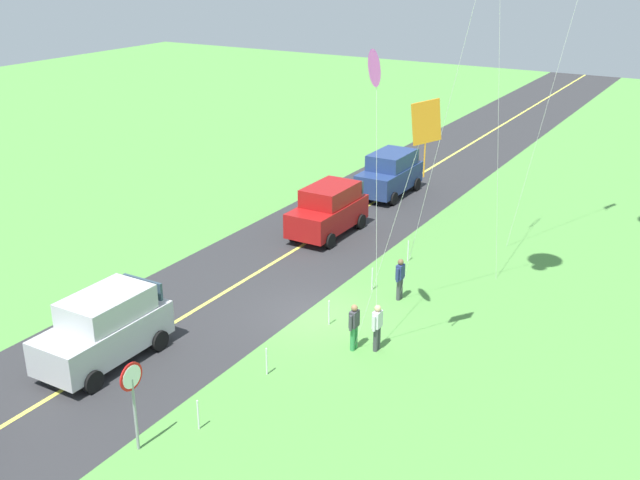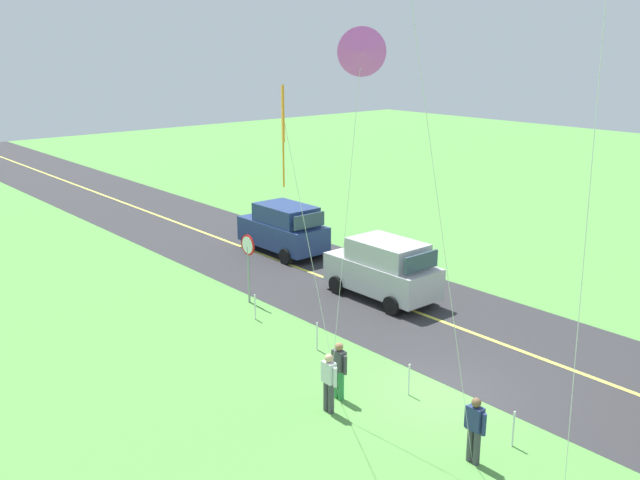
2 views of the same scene
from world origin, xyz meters
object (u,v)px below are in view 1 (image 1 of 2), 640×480
Objects in this scene: car_parked_west_near at (328,210)px; kite_yellow_high at (425,127)px; car_parked_west_far at (390,173)px; stop_sign at (133,389)px; kite_blue_mid at (377,69)px; person_adult_companion at (377,326)px; car_suv_foreground at (105,328)px; person_child_watcher at (354,325)px; person_adult_near at (400,278)px.

kite_yellow_high is (8.41, 7.98, 6.35)m from car_parked_west_near.
car_parked_west_far is 18.30m from kite_yellow_high.
kite_blue_mid is at bearing 163.27° from stop_sign.
kite_yellow_high is at bearing 43.47° from car_parked_west_near.
car_parked_west_near is at bearing 1.32° from car_parked_west_far.
car_parked_west_far is 23.23m from stop_sign.
person_adult_companion is at bearing 46.44° from kite_blue_mid.
car_parked_west_near is 2.75× the size of person_adult_companion.
stop_sign reaches higher than car_suv_foreground.
person_adult_near is at bearing 134.11° from person_child_watcher.
car_suv_foreground is 13.34m from car_parked_west_near.
kite_yellow_high is (15.11, 8.13, 6.35)m from car_parked_west_far.
person_child_watcher is at bearing 34.52° from car_parked_west_near.
kite_yellow_high is (-4.92, 8.31, 6.35)m from car_suv_foreground.
person_adult_near is at bearing 27.41° from car_parked_west_far.
car_suv_foreground is 7.84m from person_child_watcher.
kite_blue_mid is at bearing -57.15° from person_adult_companion.
person_child_watcher is (0.34, -0.66, 0.00)m from person_adult_companion.
person_adult_near is 8.00m from kite_yellow_high.
car_suv_foreground is 1.00× the size of car_parked_west_far.
kite_yellow_high is (-7.80, 4.32, 5.70)m from stop_sign.
car_parked_west_near reaches higher than person_adult_near.
car_parked_west_far is at bearing -156.63° from kite_blue_mid.
kite_blue_mid is (-5.43, 6.49, 7.75)m from car_suv_foreground.
person_adult_near is at bearing -172.09° from kite_blue_mid.
car_parked_west_near is 12.67m from kite_blue_mid.
person_adult_companion is at bearing 158.97° from stop_sign.
car_parked_west_far is at bearing 151.54° from person_child_watcher.
car_parked_west_far is 2.75× the size of person_adult_near.
car_suv_foreground is 11.47m from kite_blue_mid.
person_adult_companion is 6.77m from kite_yellow_high.
car_parked_west_near is 16.63m from stop_sign.
kite_yellow_high is (0.02, 1.31, 6.64)m from person_adult_companion.
car_suv_foreground is 1.72× the size of stop_sign.
stop_sign reaches higher than person_child_watcher.
kite_yellow_high is at bearing -12.32° from person_adult_near.
kite_blue_mid reaches higher than person_adult_companion.
stop_sign is at bearing -28.97° from kite_yellow_high.
car_parked_west_near is at bearing -167.28° from stop_sign.
kite_yellow_high is (-0.32, 1.97, 6.64)m from person_child_watcher.
person_adult_companion is at bearing 38.46° from car_parked_west_near.
kite_yellow_high reaches higher than car_parked_west_near.
person_adult_companion is at bearing 125.22° from car_suv_foreground.
person_adult_companion is at bearing -28.76° from person_adult_near.
car_parked_west_near is 10.72m from person_adult_companion.
car_parked_west_far is 17.70m from kite_blue_mid.
kite_blue_mid is 2.35m from kite_yellow_high.
person_adult_companion is at bearing 24.32° from car_parked_west_far.
car_suv_foreground is at bearing -50.10° from kite_blue_mid.
stop_sign is at bearing 55.37° from person_adult_companion.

